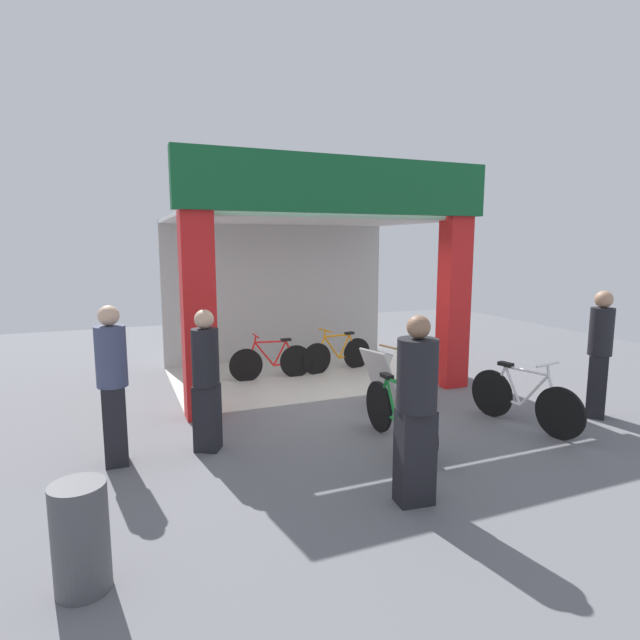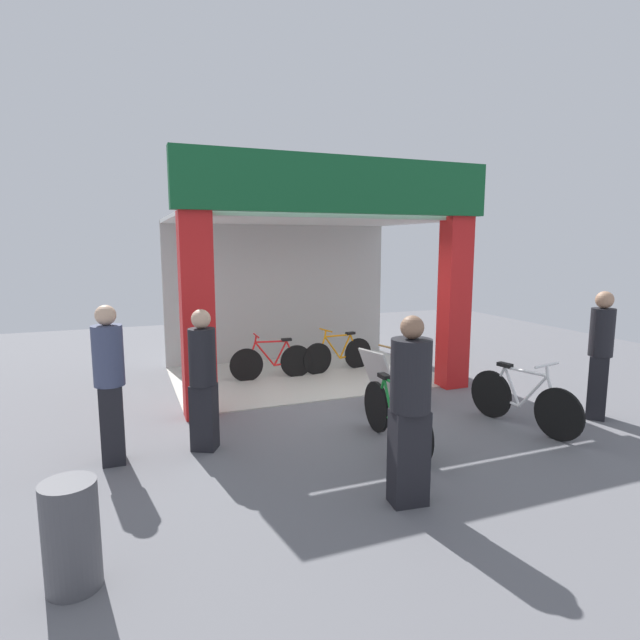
% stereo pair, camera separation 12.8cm
% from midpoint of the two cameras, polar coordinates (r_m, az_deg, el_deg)
% --- Properties ---
extents(ground_plane, '(17.30, 17.30, 0.00)m').
position_cam_midpoint_polar(ground_plane, '(8.05, 1.63, -8.88)').
color(ground_plane, slate).
rests_on(ground_plane, ground).
extents(shop_facade, '(4.85, 3.38, 3.65)m').
position_cam_midpoint_polar(shop_facade, '(9.06, -2.11, 5.47)').
color(shop_facade, beige).
rests_on(shop_facade, ground).
extents(bicycle_inside_0, '(1.51, 0.41, 0.83)m').
position_cam_midpoint_polar(bicycle_inside_0, '(9.15, -5.83, -4.63)').
color(bicycle_inside_0, black).
rests_on(bicycle_inside_0, ground).
extents(bicycle_inside_1, '(1.50, 0.41, 0.83)m').
position_cam_midpoint_polar(bicycle_inside_1, '(9.68, 1.59, -3.84)').
color(bicycle_inside_1, black).
rests_on(bicycle_inside_1, ground).
extents(bicycle_parked_0, '(0.46, 1.67, 0.92)m').
position_cam_midpoint_polar(bicycle_parked_0, '(6.28, 8.11, -10.54)').
color(bicycle_parked_0, black).
rests_on(bicycle_parked_0, ground).
extents(bicycle_parked_1, '(0.47, 1.66, 0.92)m').
position_cam_midpoint_polar(bicycle_parked_1, '(7.30, 21.31, -8.29)').
color(bicycle_parked_1, black).
rests_on(bicycle_parked_1, ground).
extents(sandwich_board_sign, '(0.92, 0.71, 0.91)m').
position_cam_midpoint_polar(sandwich_board_sign, '(7.71, 7.51, -6.27)').
color(sandwich_board_sign, silver).
rests_on(sandwich_board_sign, ground).
extents(pedestrian_0, '(0.41, 0.41, 1.78)m').
position_cam_midpoint_polar(pedestrian_0, '(4.80, 9.95, -9.53)').
color(pedestrian_0, black).
rests_on(pedestrian_0, ground).
extents(pedestrian_1, '(0.33, 0.56, 1.77)m').
position_cam_midpoint_polar(pedestrian_1, '(6.03, -22.73, -6.57)').
color(pedestrian_1, black).
rests_on(pedestrian_1, ground).
extents(pedestrian_2, '(0.42, 0.42, 1.67)m').
position_cam_midpoint_polar(pedestrian_2, '(6.10, -13.21, -6.46)').
color(pedestrian_2, black).
rests_on(pedestrian_2, ground).
extents(pedestrian_3, '(0.43, 0.43, 1.78)m').
position_cam_midpoint_polar(pedestrian_3, '(8.02, 28.37, -3.23)').
color(pedestrian_3, black).
rests_on(pedestrian_3, ground).
extents(trash_bin, '(0.38, 0.38, 0.79)m').
position_cam_midpoint_polar(trash_bin, '(4.21, -26.03, -21.01)').
color(trash_bin, '#4C4C51').
rests_on(trash_bin, ground).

